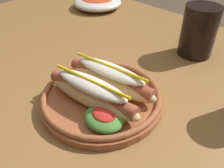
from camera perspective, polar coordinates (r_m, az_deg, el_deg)
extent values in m
cube|color=olive|center=(0.59, 3.55, 1.81)|extent=(1.45, 0.86, 0.04)
cylinder|color=olive|center=(1.39, -7.00, 5.84)|extent=(0.06, 0.06, 0.70)
cylinder|color=#9E5633|center=(0.49, -2.52, -3.57)|extent=(0.25, 0.25, 0.02)
torus|color=#9E5633|center=(0.48, -2.56, -2.48)|extent=(0.25, 0.25, 0.01)
ellipsoid|color=tan|center=(0.45, -4.96, -2.86)|extent=(0.22, 0.08, 0.04)
cylinder|color=#9E4C33|center=(0.45, -5.01, -2.10)|extent=(0.20, 0.06, 0.03)
ellipsoid|color=silver|center=(0.44, -5.14, -0.24)|extent=(0.17, 0.07, 0.02)
cylinder|color=yellow|center=(0.43, -5.21, 0.82)|extent=(0.17, 0.03, 0.01)
ellipsoid|color=tan|center=(0.49, -0.43, 0.79)|extent=(0.22, 0.08, 0.04)
cylinder|color=#9E4C33|center=(0.48, -0.44, 1.53)|extent=(0.20, 0.06, 0.03)
ellipsoid|color=silver|center=(0.47, -0.45, 3.33)|extent=(0.17, 0.07, 0.02)
cylinder|color=yellow|center=(0.47, -0.45, 4.35)|extent=(0.17, 0.03, 0.01)
ellipsoid|color=#4C8C38|center=(0.42, -1.92, -8.28)|extent=(0.08, 0.06, 0.02)
ellipsoid|color=red|center=(0.41, -1.95, -7.30)|extent=(0.05, 0.04, 0.01)
cylinder|color=black|center=(0.67, 20.38, 11.99)|extent=(0.09, 0.09, 0.13)
ellipsoid|color=silver|center=(0.99, -3.56, 19.28)|extent=(0.19, 0.19, 0.04)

